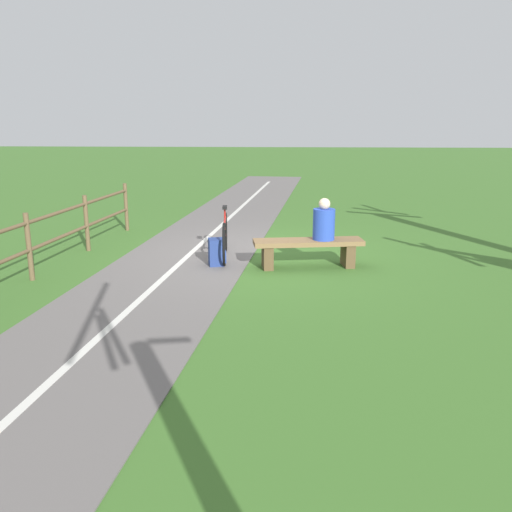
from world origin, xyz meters
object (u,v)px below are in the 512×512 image
Objects in this scene: bench at (308,248)px; person_seated at (324,222)px; backpack at (216,253)px; bicycle at (225,237)px.

person_seated reaches higher than bench.
bench is 2.70× the size of person_seated.
backpack is at bearing -6.93° from person_seated.
backpack is (0.08, 0.55, -0.16)m from bicycle.
bench is 0.50m from person_seated.
person_seated reaches higher than bicycle.
bicycle reaches higher than backpack.
bicycle is (1.72, -0.49, -0.37)m from person_seated.
bicycle is at bearing -24.78° from person_seated.
person_seated is 1.82m from bicycle.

